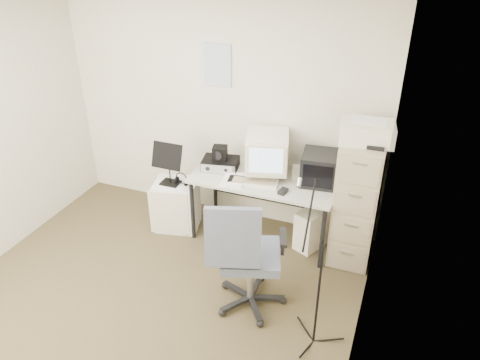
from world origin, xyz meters
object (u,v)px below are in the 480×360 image
(office_chair, at_px, (251,254))
(filing_cabinet, at_px, (357,200))
(side_cart, at_px, (177,205))
(desk, at_px, (264,208))

(office_chair, bearing_deg, filing_cabinet, 36.78)
(filing_cabinet, relative_size, side_cart, 2.29)
(filing_cabinet, xyz_separation_m, desk, (-0.95, -0.03, -0.29))
(filing_cabinet, height_order, office_chair, filing_cabinet)
(side_cart, bearing_deg, filing_cabinet, -7.08)
(filing_cabinet, xyz_separation_m, side_cart, (-1.91, -0.20, -0.37))
(filing_cabinet, relative_size, desk, 0.87)
(office_chair, bearing_deg, desk, 83.83)
(desk, distance_m, office_chair, 1.06)
(desk, height_order, side_cart, desk)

